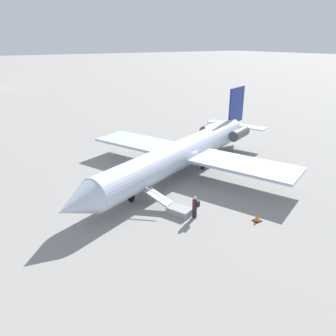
{
  "coord_description": "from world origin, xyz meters",
  "views": [
    {
      "loc": [
        17.57,
        24.17,
        12.27
      ],
      "look_at": [
        2.85,
        2.02,
        1.87
      ],
      "focal_mm": 35.0,
      "sensor_mm": 36.0,
      "label": 1
    }
  ],
  "objects": [
    {
      "name": "boarding_stairs",
      "position": [
        4.91,
        6.07,
        0.38
      ],
      "size": [
        2.41,
        4.11,
        1.74
      ],
      "rotation": [
        0.0,
        0.0,
        -1.2
      ],
      "color": "#99999E",
      "rests_on": "ground"
    },
    {
      "name": "airplane_main",
      "position": [
        -0.88,
        -0.34,
        2.11
      ],
      "size": [
        28.01,
        21.74,
        7.04
      ],
      "rotation": [
        0.0,
        0.0,
        0.37
      ],
      "color": "silver",
      "rests_on": "ground"
    },
    {
      "name": "passenger",
      "position": [
        4.15,
        7.56,
        1.0
      ],
      "size": [
        0.44,
        0.57,
        1.74
      ],
      "rotation": [
        0.0,
        0.0,
        -1.2
      ],
      "color": "#23232D",
      "rests_on": "ground"
    },
    {
      "name": "ground_plane",
      "position": [
        0.0,
        0.0,
        0.0
      ],
      "size": [
        600.0,
        600.0,
        0.0
      ],
      "primitive_type": "plane",
      "color": "gray"
    },
    {
      "name": "traffic_cone_near_stairs",
      "position": [
        0.67,
        10.44,
        0.28
      ],
      "size": [
        0.55,
        0.55,
        0.6
      ],
      "color": "black",
      "rests_on": "ground"
    }
  ]
}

